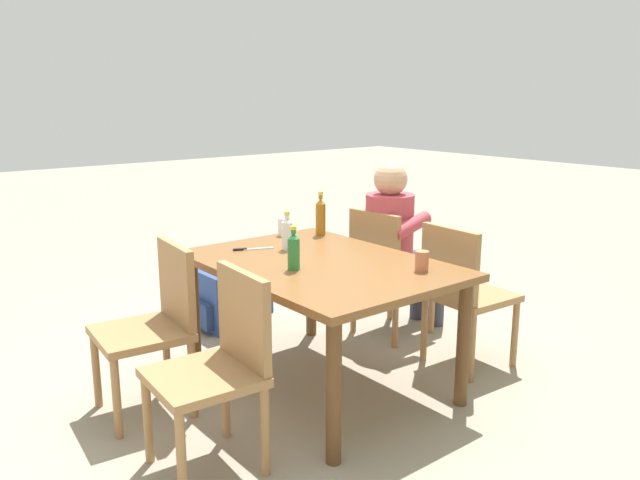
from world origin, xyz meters
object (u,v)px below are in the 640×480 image
bottle_amber (321,216)px  bottle_clear (287,233)px  chair_near_right (220,360)px  bottle_green (294,251)px  chair_far_left (386,266)px  table_knife (250,249)px  chair_far_right (462,289)px  backpack_by_near_side (249,283)px  cup_terracotta (422,261)px  backpack_by_far_side (217,302)px  person_in_white_shirt (397,239)px  cup_white (284,227)px  chair_near_left (156,319)px  dining_table (320,277)px

bottle_amber → bottle_clear: bearing=-65.1°
chair_near_right → bottle_green: (-0.29, 0.61, 0.33)m
chair_far_left → table_knife: chair_far_left is taller
chair_far_right → backpack_by_near_side: size_ratio=1.96×
chair_far_left → table_knife: bearing=-98.4°
cup_terracotta → backpack_by_far_side: (-1.61, -0.30, -0.58)m
chair_far_left → person_in_white_shirt: size_ratio=0.74×
chair_far_right → bottle_green: 1.11m
bottle_green → cup_white: size_ratio=2.01×
bottle_amber → chair_near_left: bearing=-80.8°
person_in_white_shirt → chair_near_right: bearing=-69.4°
backpack_by_near_side → backpack_by_far_side: backpack_by_near_side is taller
chair_far_right → cup_terracotta: chair_far_right is taller
chair_far_left → chair_near_left: 1.64m
chair_far_right → cup_terracotta: bearing=-74.1°
dining_table → chair_near_left: size_ratio=1.67×
dining_table → backpack_by_far_side: bearing=-179.5°
chair_near_left → person_in_white_shirt: size_ratio=0.74×
dining_table → backpack_by_near_side: dining_table is taller
person_in_white_shirt → backpack_by_far_side: (-0.81, -0.94, -0.46)m
table_knife → chair_near_right: bearing=-40.0°
chair_far_right → bottle_green: bearing=-105.4°
chair_far_left → backpack_by_near_side: chair_far_left is taller
bottle_clear → backpack_by_far_side: 1.02m
cup_white → chair_far_left: bearing=60.6°
bottle_amber → dining_table: bearing=-39.0°
chair_near_right → chair_far_right: 1.64m
dining_table → backpack_by_far_side: dining_table is taller
cup_white → chair_near_left: bearing=-72.2°
bottle_amber → backpack_by_near_side: bearing=-177.7°
bottle_green → backpack_by_near_side: size_ratio=0.52×
dining_table → bottle_amber: (-0.52, 0.42, 0.21)m
chair_near_right → dining_table: bearing=112.1°
dining_table → chair_far_right: size_ratio=1.67×
person_in_white_shirt → backpack_by_near_side: bearing=-151.9°
person_in_white_shirt → bottle_amber: bearing=-110.7°
chair_near_right → cup_white: (-0.99, 1.05, 0.29)m
bottle_green → backpack_by_far_side: bottle_green is taller
cup_white → backpack_by_far_side: (-0.49, -0.24, -0.58)m
backpack_by_near_side → bottle_amber: bearing=2.3°
bottle_amber → backpack_by_far_side: 0.99m
table_knife → backpack_by_near_side: bearing=148.5°
person_in_white_shirt → chair_far_left: bearing=-87.2°
bottle_green → bottle_amber: (-0.56, 0.63, 0.02)m
chair_near_left → bottle_green: (0.36, 0.61, 0.33)m
cup_white → table_knife: (0.19, -0.38, -0.05)m
bottle_green → table_knife: bearing=173.7°
table_knife → bottle_amber: bearing=95.4°
chair_near_right → bottle_green: 0.76m
dining_table → bottle_green: bearing=-79.0°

